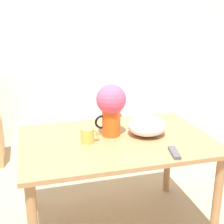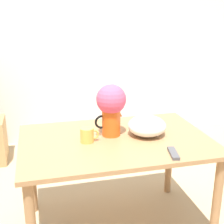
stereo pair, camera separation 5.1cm
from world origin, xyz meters
name	(u,v)px [view 2 (the right image)]	position (x,y,z in m)	size (l,w,h in m)	color
wall_back	(63,38)	(0.00, 1.99, 1.30)	(8.00, 0.05, 2.60)	silver
table	(115,152)	(0.17, 0.09, 0.65)	(1.33, 0.89, 0.75)	#A3754C
flower_vase	(111,105)	(0.15, 0.17, 0.98)	(0.23, 0.21, 0.38)	#E05619
coffee_mug	(87,135)	(-0.04, 0.08, 0.80)	(0.13, 0.09, 0.10)	gold
white_bowl	(147,126)	(0.40, 0.11, 0.82)	(0.28, 0.28, 0.14)	white
remote_control	(173,153)	(0.45, -0.25, 0.76)	(0.08, 0.17, 0.02)	#4C4C51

